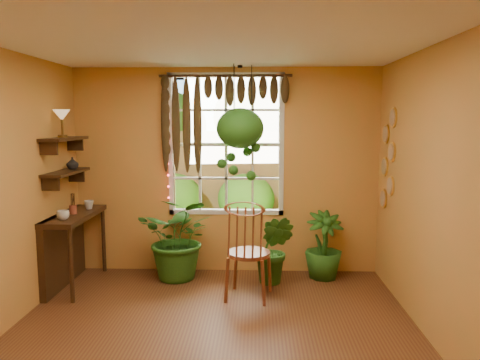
# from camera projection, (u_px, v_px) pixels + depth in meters

# --- Properties ---
(floor) EXTENTS (4.50, 4.50, 0.00)m
(floor) POSITION_uv_depth(u_px,v_px,m) (210.00, 351.00, 4.11)
(floor) COLOR brown
(floor) RESTS_ON ground
(ceiling) EXTENTS (4.50, 4.50, 0.00)m
(ceiling) POSITION_uv_depth(u_px,v_px,m) (207.00, 35.00, 3.77)
(ceiling) COLOR white
(ceiling) RESTS_ON wall_back
(wall_back) EXTENTS (4.00, 0.00, 4.00)m
(wall_back) POSITION_uv_depth(u_px,v_px,m) (226.00, 171.00, 6.17)
(wall_back) COLOR #B98B3F
(wall_back) RESTS_ON floor
(wall_right) EXTENTS (0.00, 4.50, 4.50)m
(wall_right) POSITION_uv_depth(u_px,v_px,m) (449.00, 202.00, 3.87)
(wall_right) COLOR #B98B3F
(wall_right) RESTS_ON floor
(window) EXTENTS (1.52, 0.10, 1.86)m
(window) POSITION_uv_depth(u_px,v_px,m) (226.00, 145.00, 6.16)
(window) COLOR silver
(window) RESTS_ON wall_back
(valance_vine) EXTENTS (1.70, 0.12, 1.10)m
(valance_vine) POSITION_uv_depth(u_px,v_px,m) (219.00, 100.00, 5.97)
(valance_vine) COLOR #341D0E
(valance_vine) RESTS_ON window
(string_lights) EXTENTS (0.03, 0.03, 1.54)m
(string_lights) POSITION_uv_depth(u_px,v_px,m) (167.00, 141.00, 6.09)
(string_lights) COLOR #FF2633
(string_lights) RESTS_ON window
(wall_plates) EXTENTS (0.04, 0.32, 1.10)m
(wall_plates) POSITION_uv_depth(u_px,v_px,m) (388.00, 160.00, 5.62)
(wall_plates) COLOR beige
(wall_plates) RESTS_ON wall_right
(counter_ledge) EXTENTS (0.40, 1.20, 0.90)m
(counter_ledge) POSITION_uv_depth(u_px,v_px,m) (67.00, 241.00, 5.70)
(counter_ledge) COLOR #341D0E
(counter_ledge) RESTS_ON floor
(shelf_lower) EXTENTS (0.25, 0.90, 0.04)m
(shelf_lower) POSITION_uv_depth(u_px,v_px,m) (66.00, 172.00, 5.59)
(shelf_lower) COLOR #341D0E
(shelf_lower) RESTS_ON wall_left
(shelf_upper) EXTENTS (0.25, 0.90, 0.04)m
(shelf_upper) POSITION_uv_depth(u_px,v_px,m) (65.00, 139.00, 5.54)
(shelf_upper) COLOR #341D0E
(shelf_upper) RESTS_ON wall_left
(backyard) EXTENTS (14.00, 10.00, 12.00)m
(backyard) POSITION_uv_depth(u_px,v_px,m) (250.00, 152.00, 10.75)
(backyard) COLOR #1B5117
(backyard) RESTS_ON ground
(windsor_chair) EXTENTS (0.58, 0.60, 1.32)m
(windsor_chair) POSITION_uv_depth(u_px,v_px,m) (248.00, 266.00, 5.30)
(windsor_chair) COLOR maroon
(windsor_chair) RESTS_ON floor
(potted_plant_left) EXTENTS (1.08, 0.97, 1.08)m
(potted_plant_left) POSITION_uv_depth(u_px,v_px,m) (180.00, 238.00, 5.93)
(potted_plant_left) COLOR #144E14
(potted_plant_left) RESTS_ON floor
(potted_plant_mid) EXTENTS (0.58, 0.53, 0.87)m
(potted_plant_mid) POSITION_uv_depth(u_px,v_px,m) (274.00, 250.00, 5.76)
(potted_plant_mid) COLOR #144E14
(potted_plant_mid) RESTS_ON floor
(potted_plant_right) EXTENTS (0.58, 0.58, 0.86)m
(potted_plant_right) POSITION_uv_depth(u_px,v_px,m) (324.00, 245.00, 5.98)
(potted_plant_right) COLOR #144E14
(potted_plant_right) RESTS_ON floor
(hanging_basket) EXTENTS (0.60, 0.60, 1.45)m
(hanging_basket) POSITION_uv_depth(u_px,v_px,m) (240.00, 134.00, 5.89)
(hanging_basket) COLOR black
(hanging_basket) RESTS_ON ceiling
(cup_a) EXTENTS (0.18, 0.18, 0.11)m
(cup_a) POSITION_uv_depth(u_px,v_px,m) (63.00, 215.00, 5.28)
(cup_a) COLOR silver
(cup_a) RESTS_ON counter_ledge
(cup_b) EXTENTS (0.15, 0.15, 0.11)m
(cup_b) POSITION_uv_depth(u_px,v_px,m) (89.00, 205.00, 5.92)
(cup_b) COLOR beige
(cup_b) RESTS_ON counter_ledge
(brush_jar) EXTENTS (0.09, 0.09, 0.32)m
(brush_jar) POSITION_uv_depth(u_px,v_px,m) (73.00, 204.00, 5.60)
(brush_jar) COLOR brown
(brush_jar) RESTS_ON counter_ledge
(shelf_vase) EXTENTS (0.14, 0.14, 0.15)m
(shelf_vase) POSITION_uv_depth(u_px,v_px,m) (72.00, 163.00, 5.77)
(shelf_vase) COLOR #B2AD99
(shelf_vase) RESTS_ON shelf_lower
(tiffany_lamp) EXTENTS (0.20, 0.20, 0.33)m
(tiffany_lamp) POSITION_uv_depth(u_px,v_px,m) (62.00, 117.00, 5.42)
(tiffany_lamp) COLOR brown
(tiffany_lamp) RESTS_ON shelf_upper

